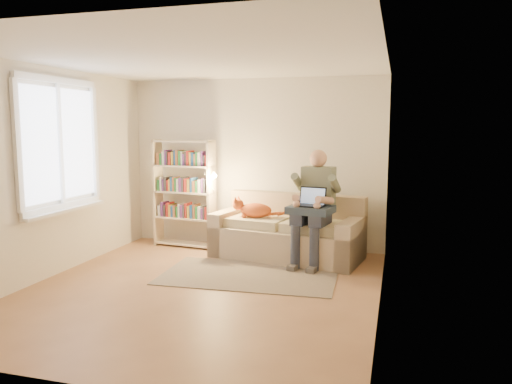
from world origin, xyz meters
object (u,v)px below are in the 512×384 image
(person, at_px, (315,201))
(laptop, at_px, (314,201))
(bookshelf, at_px, (184,188))
(sofa, at_px, (288,235))
(cat, at_px, (252,209))

(person, bearing_deg, laptop, -74.48)
(bookshelf, bearing_deg, sofa, -0.20)
(cat, distance_m, bookshelf, 1.22)
(sofa, xyz_separation_m, laptop, (0.43, -0.38, 0.56))
(laptop, bearing_deg, cat, 170.24)
(sofa, distance_m, cat, 0.63)
(cat, height_order, laptop, laptop)
(bookshelf, bearing_deg, person, -5.05)
(sofa, xyz_separation_m, cat, (-0.52, -0.05, 0.35))
(sofa, bearing_deg, person, -19.34)
(person, xyz_separation_m, laptop, (0.02, -0.15, 0.01))
(sofa, bearing_deg, bookshelf, -176.92)
(sofa, height_order, cat, sofa)
(sofa, distance_m, laptop, 0.80)
(cat, bearing_deg, sofa, 14.77)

